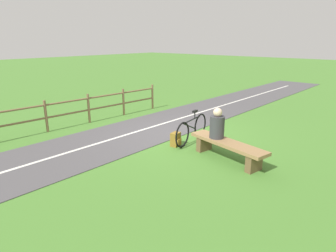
{
  "coord_description": "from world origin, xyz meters",
  "views": [
    {
      "loc": [
        -5.3,
        6.55,
        2.81
      ],
      "look_at": [
        -1.37,
        2.05,
        1.02
      ],
      "focal_mm": 31.09,
      "sensor_mm": 36.0,
      "label": 1
    }
  ],
  "objects_px": {
    "person_seated": "(217,125)",
    "bicycle": "(192,129)",
    "backpack": "(176,139)",
    "bench": "(227,147)"
  },
  "relations": [
    {
      "from": "bicycle",
      "to": "backpack",
      "type": "distance_m",
      "value": 0.61
    },
    {
      "from": "person_seated",
      "to": "backpack",
      "type": "xyz_separation_m",
      "value": [
        1.18,
        0.16,
        -0.6
      ]
    },
    {
      "from": "person_seated",
      "to": "bicycle",
      "type": "height_order",
      "value": "person_seated"
    },
    {
      "from": "bench",
      "to": "person_seated",
      "type": "distance_m",
      "value": 0.58
    },
    {
      "from": "person_seated",
      "to": "bicycle",
      "type": "relative_size",
      "value": 0.43
    },
    {
      "from": "bicycle",
      "to": "backpack",
      "type": "relative_size",
      "value": 4.64
    },
    {
      "from": "bicycle",
      "to": "bench",
      "type": "bearing_deg",
      "value": 62.41
    },
    {
      "from": "bench",
      "to": "backpack",
      "type": "distance_m",
      "value": 1.55
    },
    {
      "from": "person_seated",
      "to": "backpack",
      "type": "bearing_deg",
      "value": 19.4
    },
    {
      "from": "bicycle",
      "to": "backpack",
      "type": "bearing_deg",
      "value": -20.12
    }
  ]
}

